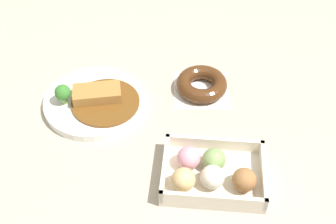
# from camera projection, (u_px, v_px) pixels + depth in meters

# --- Properties ---
(ground_plane) EXTENTS (1.60, 1.60, 0.00)m
(ground_plane) POSITION_uv_depth(u_px,v_px,m) (159.00, 167.00, 0.93)
(ground_plane) COLOR #B2A893
(curry_plate) EXTENTS (0.23, 0.23, 0.07)m
(curry_plate) POSITION_uv_depth(u_px,v_px,m) (95.00, 100.00, 1.04)
(curry_plate) COLOR white
(curry_plate) RESTS_ON ground_plane
(donut_box) EXTENTS (0.20, 0.15, 0.06)m
(donut_box) POSITION_uv_depth(u_px,v_px,m) (211.00, 172.00, 0.89)
(donut_box) COLOR beige
(donut_box) RESTS_ON ground_plane
(chocolate_ring_donut) EXTENTS (0.14, 0.14, 0.04)m
(chocolate_ring_donut) POSITION_uv_depth(u_px,v_px,m) (202.00, 84.00, 1.08)
(chocolate_ring_donut) COLOR white
(chocolate_ring_donut) RESTS_ON ground_plane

